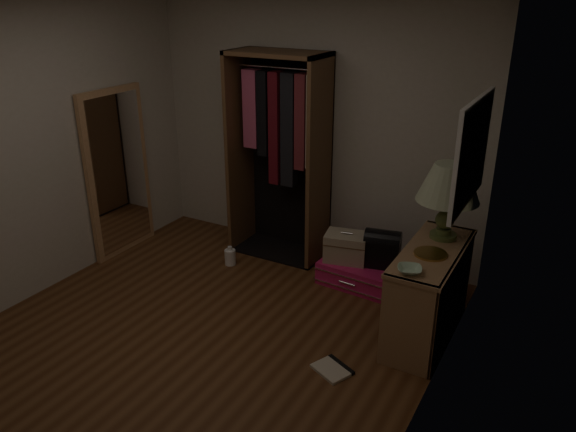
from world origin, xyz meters
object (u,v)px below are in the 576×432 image
object	(u,v)px
black_bag	(382,247)
white_jug	(230,257)
console_bookshelf	(430,289)
train_case	(346,247)
table_lamp	(449,184)
open_wardrobe	(282,140)
pink_suitcase	(360,272)
floor_mirror	(118,173)

from	to	relation	value
black_bag	white_jug	size ratio (longest dim) A/B	1.83
console_bookshelf	train_case	distance (m)	1.02
console_bookshelf	table_lamp	bearing A→B (deg)	88.78
train_case	white_jug	xyz separation A→B (m)	(-1.14, -0.26, -0.27)
open_wardrobe	table_lamp	bearing A→B (deg)	-15.84
open_wardrobe	pink_suitcase	bearing A→B (deg)	-14.06
floor_mirror	open_wardrobe	bearing A→B (deg)	27.55
console_bookshelf	open_wardrobe	world-z (taller)	open_wardrobe
train_case	black_bag	size ratio (longest dim) A/B	1.24
train_case	pink_suitcase	bearing A→B (deg)	-0.88
console_bookshelf	black_bag	world-z (taller)	console_bookshelf
pink_suitcase	table_lamp	distance (m)	1.37
train_case	table_lamp	world-z (taller)	table_lamp
console_bookshelf	table_lamp	distance (m)	0.84
table_lamp	pink_suitcase	bearing A→B (deg)	161.97
white_jug	console_bookshelf	bearing A→B (deg)	-5.32
open_wardrobe	white_jug	xyz separation A→B (m)	(-0.30, -0.53, -1.13)
pink_suitcase	train_case	xyz separation A→B (m)	(-0.14, -0.03, 0.24)
train_case	table_lamp	size ratio (longest dim) A/B	0.72
black_bag	open_wardrobe	bearing A→B (deg)	158.74
console_bookshelf	train_case	size ratio (longest dim) A/B	2.53
console_bookshelf	train_case	xyz separation A→B (m)	(-0.92, 0.45, -0.04)
floor_mirror	white_jug	world-z (taller)	floor_mirror
floor_mirror	black_bag	bearing A→B (deg)	11.94
console_bookshelf	open_wardrobe	bearing A→B (deg)	157.57
console_bookshelf	floor_mirror	world-z (taller)	floor_mirror
train_case	white_jug	world-z (taller)	train_case
open_wardrobe	pink_suitcase	size ratio (longest dim) A/B	2.75
table_lamp	black_bag	bearing A→B (deg)	153.95
pink_suitcase	table_lamp	size ratio (longest dim) A/B	1.22
pink_suitcase	train_case	bearing A→B (deg)	-164.57
open_wardrobe	train_case	distance (m)	1.23
pink_suitcase	train_case	size ratio (longest dim) A/B	1.69
floor_mirror	table_lamp	size ratio (longest dim) A/B	2.77
console_bookshelf	floor_mirror	xyz separation A→B (m)	(-3.24, -0.04, 0.46)
black_bag	white_jug	world-z (taller)	black_bag
open_wardrobe	floor_mirror	distance (m)	1.70
black_bag	console_bookshelf	bearing A→B (deg)	-52.28
open_wardrobe	train_case	bearing A→B (deg)	-18.01
floor_mirror	table_lamp	distance (m)	3.27
console_bookshelf	white_jug	xyz separation A→B (m)	(-2.06, 0.19, -0.31)
pink_suitcase	white_jug	world-z (taller)	pink_suitcase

